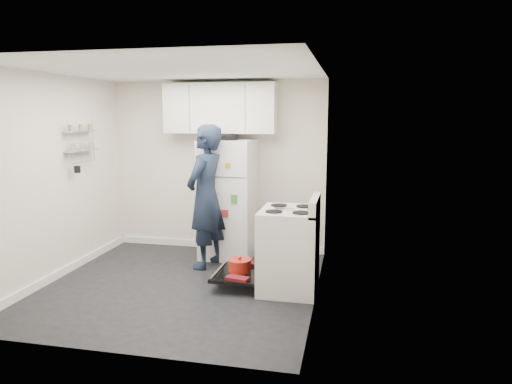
% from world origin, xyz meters
% --- Properties ---
extents(room, '(3.21, 3.21, 2.51)m').
position_xyz_m(room, '(-0.03, 0.03, 1.21)').
color(room, black).
rests_on(room, ground).
extents(electric_range, '(0.66, 0.76, 1.10)m').
position_xyz_m(electric_range, '(1.26, 0.15, 0.47)').
color(electric_range, silver).
rests_on(electric_range, ground).
extents(open_oven_door, '(0.55, 0.71, 0.22)m').
position_xyz_m(open_oven_door, '(0.68, 0.17, 0.19)').
color(open_oven_door, black).
rests_on(open_oven_door, ground).
extents(refrigerator, '(0.72, 0.74, 1.74)m').
position_xyz_m(refrigerator, '(0.25, 1.25, 0.84)').
color(refrigerator, white).
rests_on(refrigerator, ground).
extents(upper_cabinets, '(1.60, 0.33, 0.70)m').
position_xyz_m(upper_cabinets, '(0.10, 1.43, 2.10)').
color(upper_cabinets, silver).
rests_on(upper_cabinets, room).
extents(wall_shelf_rack, '(0.14, 0.60, 0.61)m').
position_xyz_m(wall_shelf_rack, '(-1.52, 0.49, 1.68)').
color(wall_shelf_rack, '#B2B2B7').
rests_on(wall_shelf_rack, room).
extents(person, '(0.59, 0.77, 1.89)m').
position_xyz_m(person, '(0.09, 0.75, 0.94)').
color(person, '#172033').
rests_on(person, ground).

